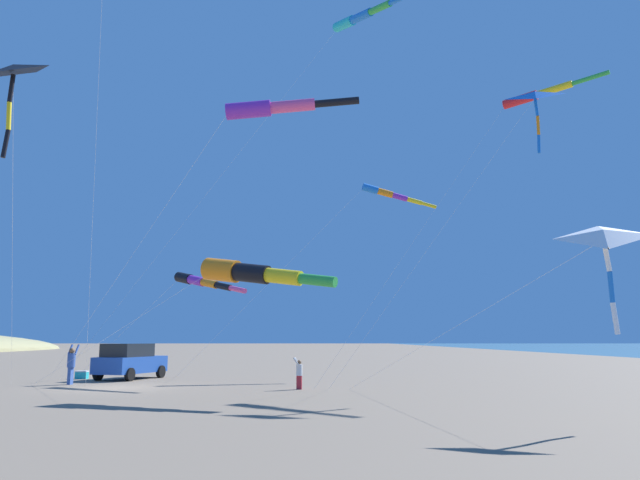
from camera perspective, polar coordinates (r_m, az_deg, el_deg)
The scene contains 14 objects.
ground_plane at distance 28.49m, azimuth -18.63°, elevation -12.97°, with size 600.00×600.00×0.00m, color #756654.
parked_car at distance 34.26m, azimuth -17.35°, elevation -10.74°, with size 3.00×4.65×1.85m.
cooler_box at distance 35.44m, azimuth -21.40°, elevation -11.66°, with size 0.62×0.42×0.42m.
person_adult_flyer at distance 31.16m, azimuth -22.24°, elevation -10.57°, with size 0.45×0.56×1.84m.
person_child_green_jacket at distance 26.18m, azimuth -1.97°, elevation -12.23°, with size 0.42×0.34×1.32m.
kite_delta_green_low_center at distance 19.59m, azimuth -26.84°, elevation 13.83°, with size 6.58×13.42×9.87m.
kite_windsock_checkered_midright at distance 23.69m, azimuth -4.50°, elevation 12.21°, with size 15.33×10.02×11.17m.
kite_delta_purple_drifting at distance 30.27m, azimuth 19.47°, elevation 12.55°, with size 10.59×1.70×13.58m.
kite_windsock_striped_overhead at distance 30.33m, azimuth -11.13°, elevation -3.84°, with size 9.34×4.50×5.46m.
kite_windsock_red_high_left at distance 34.04m, azimuth 19.74°, elevation 12.70°, with size 14.31×4.70×14.91m.
kite_windsock_blue_topmost at distance 37.82m, azimuth 3.75°, elevation 20.11°, with size 18.34×6.48×21.44m.
kite_windsock_orange_high_right at distance 22.78m, azimuth -6.64°, elevation -3.09°, with size 13.72×7.62×5.19m.
kite_delta_white_trailing at distance 16.95m, azimuth 25.01°, elevation 0.18°, with size 6.95×11.68×5.08m.
kite_windsock_small_distant at distance 37.64m, azimuth 6.48°, elevation 4.28°, with size 15.31×1.91×11.50m.
Camera 1 is at (-8.88, 27.00, 2.06)m, focal length 34.19 mm.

